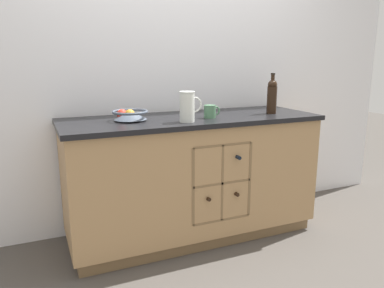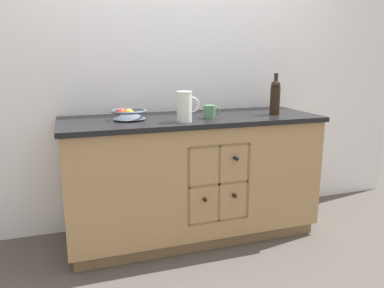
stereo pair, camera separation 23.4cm
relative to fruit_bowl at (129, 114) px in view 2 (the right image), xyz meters
name	(u,v)px [view 2 (the right image)]	position (x,y,z in m)	size (l,w,h in m)	color
ground_plane	(192,233)	(0.47, -0.01, -0.98)	(14.00, 14.00, 0.00)	#4C4742
back_wall	(177,69)	(0.47, 0.38, 0.30)	(4.40, 0.06, 2.55)	white
kitchen_island	(192,176)	(0.47, -0.02, -0.51)	(1.91, 0.70, 0.93)	brown
fruit_bowl	(129,114)	(0.00, 0.00, 0.00)	(0.25, 0.25, 0.08)	#4C5666
white_pitcher	(185,106)	(0.35, -0.20, 0.06)	(0.16, 0.11, 0.21)	silver
ceramic_mug	(210,112)	(0.57, -0.11, 0.00)	(0.12, 0.09, 0.09)	#4C7A56
standing_wine_bottle	(275,96)	(1.11, -0.10, 0.10)	(0.08, 0.08, 0.31)	black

